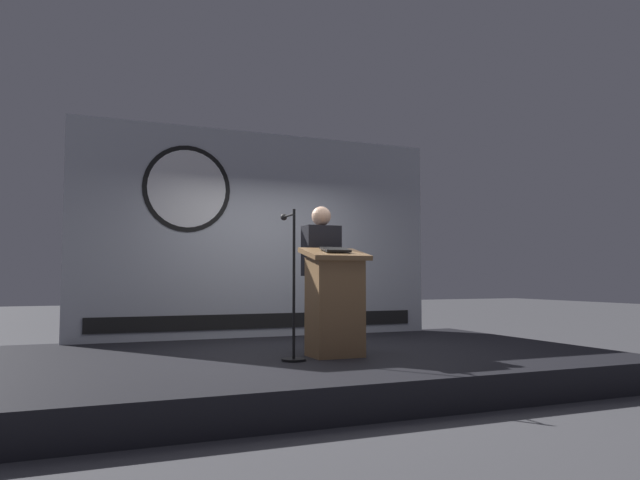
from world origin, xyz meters
TOP-DOWN VIEW (x-y plane):
  - ground_plane at (0.00, 0.00)m, footprint 40.00×40.00m
  - stage_platform at (0.00, 0.00)m, footprint 6.40×4.00m
  - banner_display at (-0.03, 1.85)m, footprint 5.11×0.12m
  - podium at (0.10, -0.43)m, footprint 0.64×0.50m
  - speaker_person at (0.14, 0.05)m, footprint 0.40×0.26m
  - microphone_stand at (-0.41, -0.54)m, footprint 0.24×0.46m

SIDE VIEW (x-z plane):
  - ground_plane at x=0.00m, z-range 0.00..0.00m
  - stage_platform at x=0.00m, z-range 0.00..0.30m
  - microphone_stand at x=-0.41m, z-range 0.07..1.56m
  - podium at x=0.10m, z-range 0.29..1.42m
  - speaker_person at x=0.14m, z-range 0.32..1.93m
  - banner_display at x=-0.03m, z-range 0.30..3.14m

